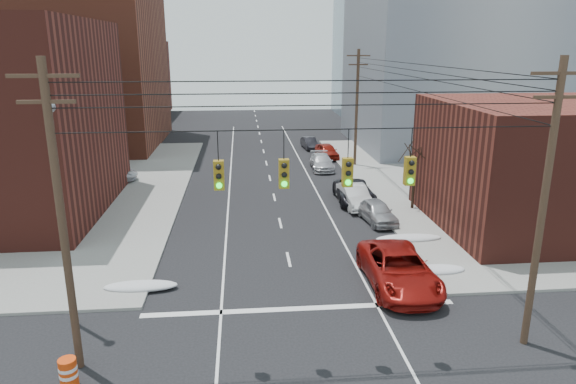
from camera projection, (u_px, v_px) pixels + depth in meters
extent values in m
cube|color=brown|center=(41.00, 10.00, 56.36)|extent=(24.00, 20.00, 30.00)
cube|color=#542019|center=(95.00, 79.00, 83.55)|extent=(22.00, 18.00, 12.00)
cube|color=gray|center=(458.00, 34.00, 57.26)|extent=(22.00, 20.00, 25.00)
cube|color=gray|center=(403.00, 47.00, 82.74)|extent=(20.00, 18.00, 22.00)
cube|color=#542019|center=(566.00, 165.00, 32.44)|extent=(16.00, 12.00, 8.00)
cylinder|color=#473323|center=(62.00, 225.00, 17.26)|extent=(0.28, 0.28, 11.00)
cube|color=#473323|center=(43.00, 76.00, 15.91)|extent=(2.20, 0.12, 0.12)
cube|color=#473323|center=(46.00, 102.00, 16.13)|extent=(1.80, 0.12, 0.12)
cylinder|color=#473323|center=(543.00, 210.00, 18.75)|extent=(0.28, 0.28, 11.00)
cube|color=#473323|center=(562.00, 73.00, 17.40)|extent=(2.20, 0.12, 0.12)
cube|color=#473323|center=(559.00, 97.00, 17.62)|extent=(1.80, 0.12, 0.12)
cylinder|color=#473323|center=(357.00, 109.00, 48.43)|extent=(0.28, 0.28, 11.00)
cube|color=#473323|center=(359.00, 56.00, 47.08)|extent=(2.20, 0.12, 0.12)
cube|color=#473323|center=(358.00, 65.00, 47.30)|extent=(1.80, 0.12, 0.12)
cylinder|color=black|center=(314.00, 130.00, 17.15)|extent=(17.00, 0.04, 0.04)
cylinder|color=black|center=(218.00, 146.00, 17.01)|extent=(0.03, 0.03, 1.00)
cube|color=olive|center=(219.00, 175.00, 17.28)|extent=(0.35, 0.30, 1.00)
sphere|color=black|center=(218.00, 167.00, 17.03)|extent=(0.20, 0.20, 0.20)
sphere|color=black|center=(219.00, 176.00, 17.12)|extent=(0.20, 0.20, 0.20)
sphere|color=#0CE526|center=(219.00, 186.00, 17.21)|extent=(0.20, 0.20, 0.20)
cylinder|color=black|center=(284.00, 145.00, 17.20)|extent=(0.03, 0.03, 1.00)
cube|color=olive|center=(284.00, 174.00, 17.47)|extent=(0.35, 0.30, 1.00)
sphere|color=black|center=(284.00, 166.00, 17.22)|extent=(0.20, 0.20, 0.20)
sphere|color=black|center=(284.00, 175.00, 17.31)|extent=(0.20, 0.20, 0.20)
sphere|color=#0CE526|center=(284.00, 184.00, 17.40)|extent=(0.20, 0.20, 0.20)
cylinder|color=black|center=(348.00, 144.00, 17.39)|extent=(0.03, 0.03, 1.00)
cube|color=olive|center=(347.00, 172.00, 17.67)|extent=(0.35, 0.30, 1.00)
sphere|color=black|center=(349.00, 164.00, 17.42)|extent=(0.20, 0.20, 0.20)
sphere|color=black|center=(348.00, 173.00, 17.51)|extent=(0.20, 0.20, 0.20)
sphere|color=#0CE526|center=(348.00, 182.00, 17.59)|extent=(0.20, 0.20, 0.20)
cylinder|color=black|center=(412.00, 143.00, 17.59)|extent=(0.03, 0.03, 1.00)
cube|color=olive|center=(410.00, 171.00, 17.86)|extent=(0.35, 0.30, 1.00)
sphere|color=black|center=(412.00, 163.00, 17.61)|extent=(0.20, 0.20, 0.20)
sphere|color=black|center=(411.00, 172.00, 17.70)|extent=(0.20, 0.20, 0.20)
sphere|color=#0CE526|center=(411.00, 181.00, 17.79)|extent=(0.20, 0.20, 0.20)
cylinder|color=gray|center=(64.00, 224.00, 20.32)|extent=(0.18, 0.18, 9.00)
sphere|color=gray|center=(49.00, 107.00, 19.05)|extent=(0.44, 0.44, 0.44)
cylinder|color=black|center=(414.00, 186.00, 36.15)|extent=(0.20, 0.20, 3.50)
cylinder|color=black|center=(421.00, 153.00, 35.66)|extent=(0.27, 0.82, 1.19)
cylinder|color=black|center=(416.00, 151.00, 36.06)|extent=(1.17, 0.54, 1.38)
cylinder|color=black|center=(407.00, 150.00, 36.15)|extent=(1.44, 1.00, 1.48)
cylinder|color=black|center=(410.00, 154.00, 35.54)|extent=(0.17, 0.84, 1.19)
cylinder|color=black|center=(411.00, 154.00, 35.05)|extent=(0.82, 0.99, 1.40)
cylinder|color=black|center=(421.00, 155.00, 34.67)|extent=(1.74, 0.21, 1.43)
cylinder|color=black|center=(422.00, 154.00, 35.33)|extent=(0.48, 0.73, 1.20)
ellipsoid|color=silver|center=(141.00, 286.00, 24.55)|extent=(3.50, 1.08, 0.42)
ellipsoid|color=silver|center=(436.00, 270.00, 26.33)|extent=(3.00, 1.08, 0.42)
ellipsoid|color=silver|center=(409.00, 238.00, 30.64)|extent=(4.00, 1.08, 0.42)
imported|color=maroon|center=(399.00, 269.00, 24.80)|extent=(3.03, 6.50, 1.80)
imported|color=#ABACB0|center=(377.00, 211.00, 33.94)|extent=(2.27, 4.47, 1.46)
imported|color=silver|center=(355.00, 196.00, 37.20)|extent=(1.95, 4.87, 1.57)
imported|color=black|center=(354.00, 192.00, 38.29)|extent=(2.71, 5.66, 1.56)
imported|color=#BBBBC0|center=(322.00, 162.00, 48.35)|extent=(2.12, 4.95, 1.42)
imported|color=maroon|center=(327.00, 151.00, 53.20)|extent=(2.26, 4.57, 1.50)
imported|color=black|center=(309.00, 143.00, 58.15)|extent=(1.73, 4.00, 1.28)
imported|color=silver|center=(85.00, 186.00, 39.83)|extent=(4.11, 1.92, 1.30)
imported|color=#BCBCC1|center=(107.00, 173.00, 43.53)|extent=(5.09, 2.35, 1.41)
imported|color=black|center=(16.00, 197.00, 37.03)|extent=(4.63, 2.41, 1.28)
imported|color=silver|center=(16.00, 195.00, 36.91)|extent=(4.84, 3.42, 1.53)
cylinder|color=red|center=(68.00, 373.00, 17.49)|extent=(0.75, 0.75, 1.08)
cylinder|color=white|center=(68.00, 368.00, 17.43)|extent=(0.77, 0.77, 0.13)
cylinder|color=white|center=(69.00, 375.00, 17.51)|extent=(0.77, 0.77, 0.13)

